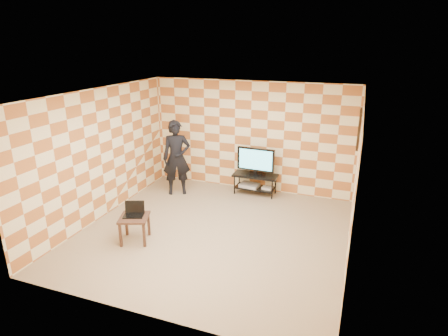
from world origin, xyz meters
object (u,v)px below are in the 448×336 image
Objects in this scene: side_table at (134,221)px; person at (177,158)px; tv_stand at (255,180)px; tv at (256,160)px.

side_table is 2.45m from person.
tv is at bearing -87.10° from tv_stand.
tv_stand is at bearing -9.13° from person.
side_table is (-1.50, -2.98, -0.46)m from tv.
tv_stand is 3.33m from side_table.
tv is at bearing 63.32° from side_table.
tv_stand is 1.98m from person.
tv is 1.39× the size of side_table.
person is at bearing -161.58° from tv.
tv_stand and side_table have the same top height.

